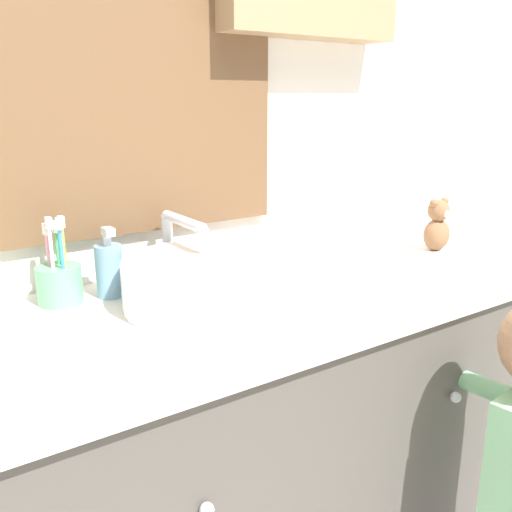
{
  "coord_description": "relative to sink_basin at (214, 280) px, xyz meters",
  "views": [
    {
      "loc": [
        -0.67,
        -0.59,
        1.19
      ],
      "look_at": [
        -0.07,
        0.28,
        0.9
      ],
      "focal_mm": 40.0,
      "sensor_mm": 36.0,
      "label": 1
    }
  ],
  "objects": [
    {
      "name": "wall_back",
      "position": [
        0.14,
        0.28,
        0.44
      ],
      "size": [
        3.2,
        0.18,
        2.5
      ],
      "color": "silver",
      "rests_on": "ground_plane"
    },
    {
      "name": "soap_dispenser",
      "position": [
        -0.15,
        0.16,
        0.01
      ],
      "size": [
        0.06,
        0.06,
        0.15
      ],
      "color": "#6B93B2",
      "rests_on": "vanity_counter"
    },
    {
      "name": "vanity_counter",
      "position": [
        0.13,
        -0.01,
        -0.45
      ],
      "size": [
        1.36,
        0.54,
        0.8
      ],
      "color": "#4C4742",
      "rests_on": "ground_plane"
    },
    {
      "name": "teddy_bear",
      "position": [
        0.69,
        0.02,
        0.02
      ],
      "size": [
        0.08,
        0.07,
        0.14
      ],
      "color": "brown",
      "rests_on": "vanity_counter"
    },
    {
      "name": "toothbrush_holder",
      "position": [
        -0.25,
        0.17,
        -0.0
      ],
      "size": [
        0.09,
        0.09,
        0.18
      ],
      "color": "#66B27F",
      "rests_on": "vanity_counter"
    },
    {
      "name": "sink_basin",
      "position": [
        0.0,
        0.0,
        0.0
      ],
      "size": [
        0.36,
        0.41,
        0.16
      ],
      "color": "white",
      "rests_on": "vanity_counter"
    }
  ]
}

